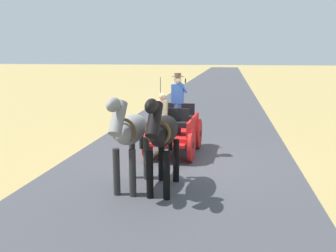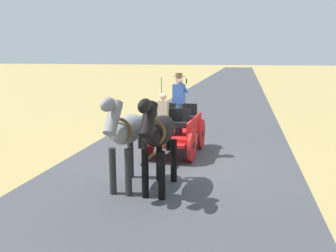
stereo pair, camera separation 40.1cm
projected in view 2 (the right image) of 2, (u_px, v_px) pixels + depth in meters
The scene contains 6 objects.
ground_plane at pixel (181, 159), 10.23m from camera, with size 200.00×200.00×0.00m, color tan.
road_surface at pixel (181, 159), 10.23m from camera, with size 6.61×160.00×0.01m, color #424247.
horse_drawn_carriage at pixel (176, 128), 10.61m from camera, with size 1.52×4.51×2.50m.
horse_near_side at pixel (159, 134), 7.55m from camera, with size 0.61×2.13×2.21m.
horse_off_side at pixel (127, 132), 7.74m from camera, with size 0.62×2.13×2.21m.
traffic_cone at pixel (123, 128), 13.38m from camera, with size 0.32×0.32×0.50m, color orange.
Camera 2 is at (-1.75, 9.68, 3.01)m, focal length 36.97 mm.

